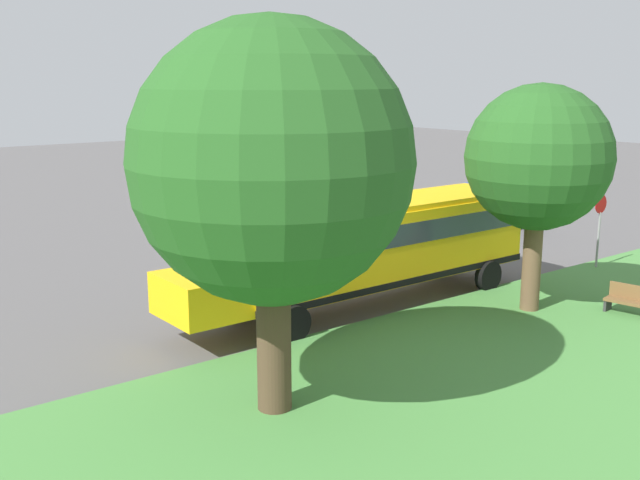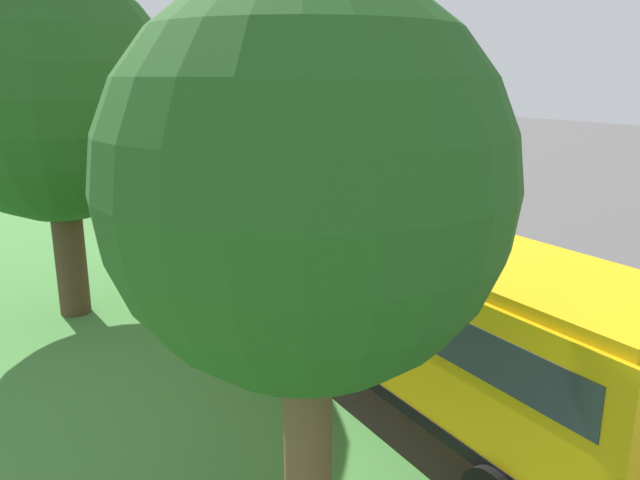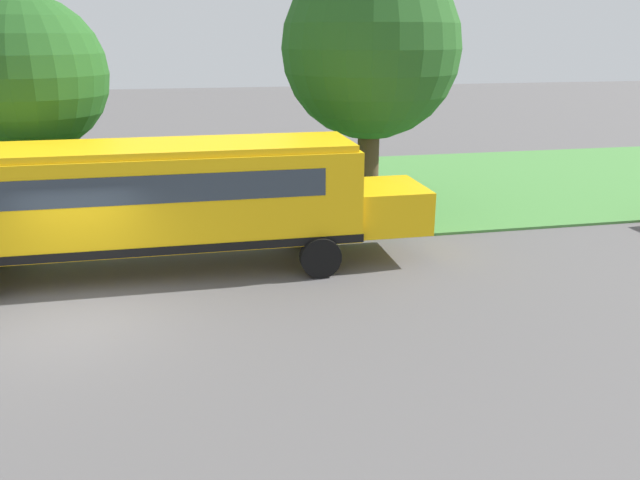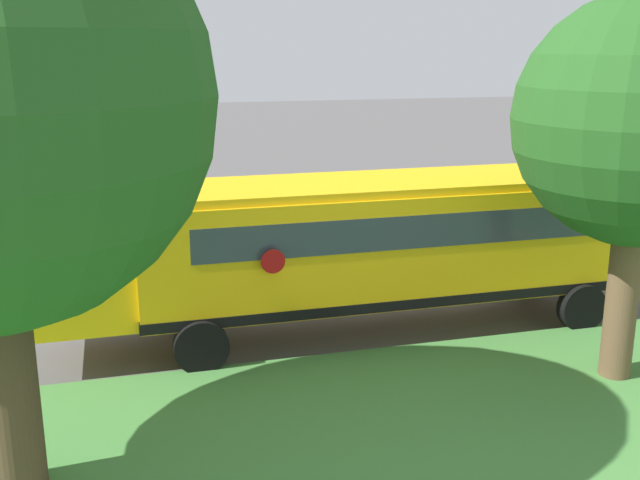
# 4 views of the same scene
# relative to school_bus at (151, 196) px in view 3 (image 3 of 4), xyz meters

# --- Properties ---
(ground_plane) EXTENTS (120.00, 120.00, 0.00)m
(ground_plane) POSITION_rel_school_bus_xyz_m (2.76, -1.52, -1.92)
(ground_plane) COLOR #565454
(grass_verge) EXTENTS (12.00, 80.00, 0.08)m
(grass_verge) POSITION_rel_school_bus_xyz_m (-7.24, -1.52, -1.88)
(grass_verge) COLOR #47843D
(grass_verge) RESTS_ON ground
(school_bus) EXTENTS (2.84, 12.42, 3.16)m
(school_bus) POSITION_rel_school_bus_xyz_m (0.00, 0.00, 0.00)
(school_bus) COLOR yellow
(school_bus) RESTS_ON ground
(oak_tree_beside_bus) EXTENTS (4.19, 4.19, 6.69)m
(oak_tree_beside_bus) POSITION_rel_school_bus_xyz_m (-3.45, -3.18, 2.59)
(oak_tree_beside_bus) COLOR brown
(oak_tree_beside_bus) RESTS_ON ground
(oak_tree_roadside_mid) EXTENTS (5.61, 5.61, 8.02)m
(oak_tree_roadside_mid) POSITION_rel_school_bus_xyz_m (-4.43, 6.85, 3.32)
(oak_tree_roadside_mid) COLOR #4C3826
(oak_tree_roadside_mid) RESTS_ON ground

